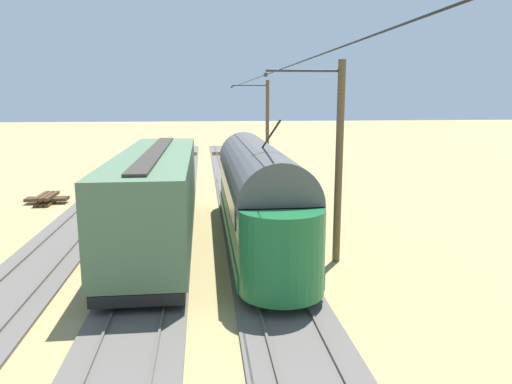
% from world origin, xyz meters
% --- Properties ---
extents(ground_plane, '(220.00, 220.00, 0.00)m').
position_xyz_m(ground_plane, '(0.00, 0.00, 0.00)').
color(ground_plane, '#9E8956').
extents(track_streetcar_siding, '(2.80, 80.00, 0.18)m').
position_xyz_m(track_streetcar_siding, '(-4.19, -0.31, 0.05)').
color(track_streetcar_siding, '#56514C').
rests_on(track_streetcar_siding, ground).
extents(track_adjacent_siding, '(2.80, 80.00, 0.18)m').
position_xyz_m(track_adjacent_siding, '(0.00, -0.31, 0.05)').
color(track_adjacent_siding, '#56514C').
rests_on(track_adjacent_siding, ground).
extents(track_third_siding, '(2.80, 80.00, 0.18)m').
position_xyz_m(track_third_siding, '(4.19, -0.31, 0.05)').
color(track_third_siding, '#56514C').
rests_on(track_third_siding, ground).
extents(vintage_streetcar, '(2.65, 15.91, 5.34)m').
position_xyz_m(vintage_streetcar, '(-4.19, 2.68, 2.25)').
color(vintage_streetcar, '#196033').
rests_on(vintage_streetcar, ground).
extents(boxcar_adjacent, '(2.96, 14.35, 3.85)m').
position_xyz_m(boxcar_adjacent, '(0.00, 2.65, 2.17)').
color(boxcar_adjacent, '#4C6B4C').
rests_on(boxcar_adjacent, ground).
extents(catenary_pole_foreground, '(2.95, 0.28, 7.48)m').
position_xyz_m(catenary_pole_foreground, '(-6.84, -14.50, 3.91)').
color(catenary_pole_foreground, brown).
rests_on(catenary_pole_foreground, ground).
extents(catenary_pole_mid_near, '(2.95, 0.28, 7.48)m').
position_xyz_m(catenary_pole_mid_near, '(-6.84, 5.57, 3.91)').
color(catenary_pole_mid_near, brown).
rests_on(catenary_pole_mid_near, ground).
extents(overhead_wire_run, '(2.75, 44.13, 0.18)m').
position_xyz_m(overhead_wire_run, '(-4.24, 4.80, 6.94)').
color(overhead_wire_run, black).
rests_on(overhead_wire_run, ground).
extents(switch_stand, '(0.50, 0.30, 1.24)m').
position_xyz_m(switch_stand, '(-5.62, -9.15, 0.70)').
color(switch_stand, black).
rests_on(switch_stand, ground).
extents(spare_tie_stack, '(2.40, 2.40, 0.54)m').
position_xyz_m(spare_tie_stack, '(7.31, -6.42, 0.27)').
color(spare_tie_stack, '#47331E').
rests_on(spare_tie_stack, ground).
extents(track_end_bumper, '(1.80, 0.60, 0.80)m').
position_xyz_m(track_end_bumper, '(4.19, -9.36, 0.40)').
color(track_end_bumper, '#B2A519').
rests_on(track_end_bumper, ground).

